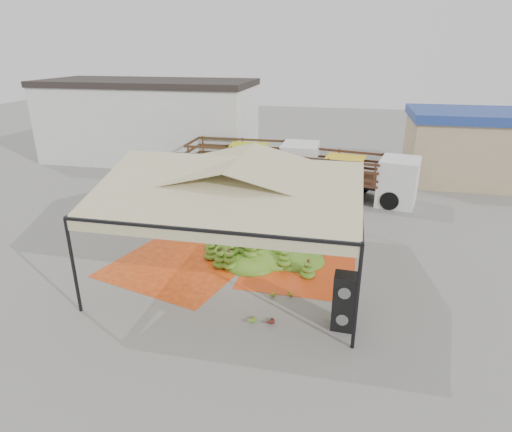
% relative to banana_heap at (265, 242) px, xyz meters
% --- Properties ---
extents(ground, '(90.00, 90.00, 0.00)m').
position_rel_banana_heap_xyz_m(ground, '(-0.71, -0.81, -0.53)').
color(ground, slate).
rests_on(ground, ground).
extents(canopy_tent, '(8.10, 8.10, 4.00)m').
position_rel_banana_heap_xyz_m(canopy_tent, '(-0.71, -0.81, 2.77)').
color(canopy_tent, black).
rests_on(canopy_tent, ground).
extents(building_white, '(14.30, 6.30, 5.40)m').
position_rel_banana_heap_xyz_m(building_white, '(-10.71, 13.19, 2.18)').
color(building_white, silver).
rests_on(building_white, ground).
extents(building_tan, '(6.30, 5.30, 4.10)m').
position_rel_banana_heap_xyz_m(building_tan, '(9.29, 12.19, 1.54)').
color(building_tan, tan).
rests_on(building_tan, ground).
extents(tarp_left, '(5.47, 5.31, 0.01)m').
position_rel_banana_heap_xyz_m(tarp_left, '(-2.95, -1.45, -0.53)').
color(tarp_left, orange).
rests_on(tarp_left, ground).
extents(tarp_right, '(3.97, 4.16, 0.01)m').
position_rel_banana_heap_xyz_m(tarp_right, '(1.41, -0.63, -0.53)').
color(tarp_right, red).
rests_on(tarp_right, ground).
extents(banana_heap, '(5.09, 4.22, 1.07)m').
position_rel_banana_heap_xyz_m(banana_heap, '(0.00, 0.00, 0.00)').
color(banana_heap, '#316E17').
rests_on(banana_heap, ground).
extents(hand_yellow_a, '(0.48, 0.42, 0.19)m').
position_rel_banana_heap_xyz_m(hand_yellow_a, '(0.71, -2.76, -0.44)').
color(hand_yellow_a, gold).
rests_on(hand_yellow_a, ground).
extents(hand_yellow_b, '(0.45, 0.38, 0.19)m').
position_rel_banana_heap_xyz_m(hand_yellow_b, '(1.24, -2.65, -0.44)').
color(hand_yellow_b, '#B58C24').
rests_on(hand_yellow_b, ground).
extents(hand_red_a, '(0.55, 0.48, 0.22)m').
position_rel_banana_heap_xyz_m(hand_red_a, '(0.92, -4.19, -0.42)').
color(hand_red_a, '#501A12').
rests_on(hand_red_a, ground).
extents(hand_red_b, '(0.50, 0.46, 0.18)m').
position_rel_banana_heap_xyz_m(hand_red_b, '(2.99, -2.32, -0.44)').
color(hand_red_b, maroon).
rests_on(hand_red_b, ground).
extents(hand_green, '(0.57, 0.50, 0.22)m').
position_rel_banana_heap_xyz_m(hand_green, '(0.37, -4.22, -0.42)').
color(hand_green, '#357017').
rests_on(hand_green, ground).
extents(hanging_bunches, '(1.74, 0.24, 0.20)m').
position_rel_banana_heap_xyz_m(hanging_bunches, '(-0.67, -1.95, 2.09)').
color(hanging_bunches, '#487B19').
rests_on(hanging_bunches, ground).
extents(speaker_stack, '(0.63, 0.56, 1.69)m').
position_rel_banana_heap_xyz_m(speaker_stack, '(2.99, -3.97, 0.31)').
color(speaker_stack, black).
rests_on(speaker_stack, ground).
extents(banana_leaves, '(0.96, 1.36, 3.70)m').
position_rel_banana_heap_xyz_m(banana_leaves, '(-1.91, 1.88, -0.53)').
color(banana_leaves, '#377C21').
rests_on(banana_leaves, ground).
extents(vendor, '(0.65, 0.49, 1.62)m').
position_rel_banana_heap_xyz_m(vendor, '(-0.14, 3.03, 0.28)').
color(vendor, gray).
rests_on(vendor, ground).
extents(truck_left, '(7.25, 2.56, 2.49)m').
position_rel_banana_heap_xyz_m(truck_left, '(-2.13, 8.79, 1.00)').
color(truck_left, '#4B3519').
rests_on(truck_left, ground).
extents(truck_right, '(7.06, 3.61, 2.31)m').
position_rel_banana_heap_xyz_m(truck_right, '(3.21, 7.58, 0.89)').
color(truck_right, '#50291A').
rests_on(truck_right, ground).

